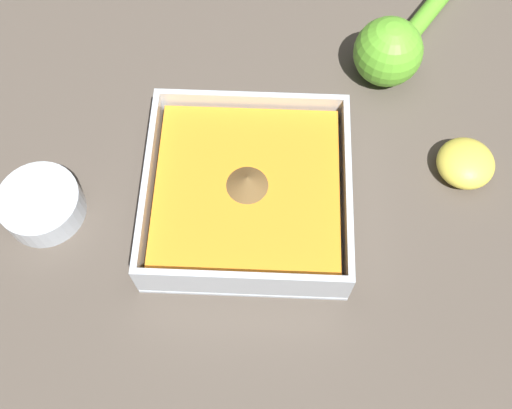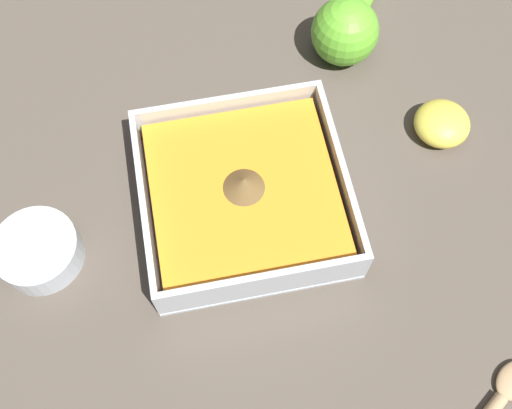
{
  "view_description": "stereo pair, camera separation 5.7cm",
  "coord_description": "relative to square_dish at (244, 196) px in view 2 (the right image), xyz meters",
  "views": [
    {
      "loc": [
        -0.04,
        0.25,
        0.54
      ],
      "look_at": [
        -0.03,
        0.01,
        0.03
      ],
      "focal_mm": 42.0,
      "sensor_mm": 36.0,
      "label": 1
    },
    {
      "loc": [
        0.01,
        0.25,
        0.54
      ],
      "look_at": [
        -0.03,
        0.01,
        0.03
      ],
      "focal_mm": 42.0,
      "sensor_mm": 36.0,
      "label": 2
    }
  ],
  "objects": [
    {
      "name": "square_dish",
      "position": [
        0.0,
        0.0,
        0.0
      ],
      "size": [
        0.2,
        0.2,
        0.05
      ],
      "color": "silver",
      "rests_on": "ground_plane"
    },
    {
      "name": "ground_plane",
      "position": [
        0.03,
        0.01,
        -0.02
      ],
      "size": [
        4.0,
        4.0,
        0.0
      ],
      "primitive_type": "plane",
      "color": "brown"
    },
    {
      "name": "lemon_half",
      "position": [
        -0.22,
        -0.05,
        -0.0
      ],
      "size": [
        0.06,
        0.06,
        0.03
      ],
      "color": "#EFDB4C",
      "rests_on": "ground_plane"
    },
    {
      "name": "spice_bowl",
      "position": [
        0.2,
        0.02,
        -0.01
      ],
      "size": [
        0.08,
        0.08,
        0.03
      ],
      "color": "silver",
      "rests_on": "ground_plane"
    },
    {
      "name": "lemon_squeezer",
      "position": [
        -0.15,
        -0.18,
        0.01
      ],
      "size": [
        0.15,
        0.2,
        0.07
      ],
      "rotation": [
        0.0,
        0.0,
        0.97
      ],
      "color": "#6BC633",
      "rests_on": "ground_plane"
    }
  ]
}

